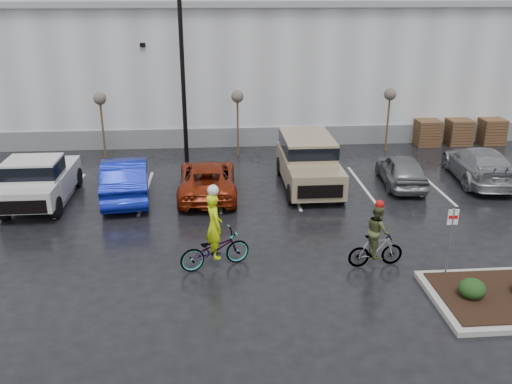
{
  "coord_description": "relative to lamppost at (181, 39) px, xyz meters",
  "views": [
    {
      "loc": [
        -2.64,
        -12.91,
        7.84
      ],
      "look_at": [
        -1.29,
        4.25,
        1.3
      ],
      "focal_mm": 38.0,
      "sensor_mm": 36.0,
      "label": 1
    }
  ],
  "objects": [
    {
      "name": "car_blue",
      "position": [
        -2.2,
        -4.42,
        -4.88
      ],
      "size": [
        2.29,
        5.07,
        1.61
      ],
      "primitive_type": "imported",
      "rotation": [
        0.0,
        0.0,
        3.26
      ],
      "color": "#0D1A98",
      "rests_on": "ground"
    },
    {
      "name": "shrub_a",
      "position": [
        8.0,
        -13.0,
        -5.27
      ],
      "size": [
        0.7,
        0.7,
        0.52
      ],
      "primitive_type": "ellipsoid",
      "color": "black",
      "rests_on": "curb_island"
    },
    {
      "name": "fire_lane_sign",
      "position": [
        7.8,
        -11.8,
        -4.28
      ],
      "size": [
        0.3,
        0.05,
        2.2
      ],
      "color": "gray",
      "rests_on": "ground"
    },
    {
      "name": "pallet_stack_b",
      "position": [
        14.2,
        2.0,
        -5.01
      ],
      "size": [
        1.2,
        1.2,
        1.35
      ],
      "primitive_type": "cube",
      "color": "#4D2D1F",
      "rests_on": "ground"
    },
    {
      "name": "sapling_east",
      "position": [
        10.0,
        1.0,
        -2.96
      ],
      "size": [
        0.6,
        0.6,
        3.2
      ],
      "color": "#4D2D1F",
      "rests_on": "ground"
    },
    {
      "name": "cyclist_olive",
      "position": [
        6.04,
        -10.82,
        -4.9
      ],
      "size": [
        1.67,
        0.82,
        2.12
      ],
      "rotation": [
        0.0,
        0.0,
        1.67
      ],
      "color": "#3F3F44",
      "rests_on": "ground"
    },
    {
      "name": "pallet_stack_c",
      "position": [
        16.0,
        2.0,
        -5.01
      ],
      "size": [
        1.2,
        1.2,
        1.35
      ],
      "primitive_type": "cube",
      "color": "#4D2D1F",
      "rests_on": "ground"
    },
    {
      "name": "sapling_west",
      "position": [
        -4.0,
        1.0,
        -2.96
      ],
      "size": [
        0.6,
        0.6,
        3.2
      ],
      "color": "#4D2D1F",
      "rests_on": "ground"
    },
    {
      "name": "pallet_stack_a",
      "position": [
        12.5,
        2.0,
        -5.01
      ],
      "size": [
        1.2,
        1.2,
        1.35
      ],
      "primitive_type": "cube",
      "color": "#4D2D1F",
      "rests_on": "ground"
    },
    {
      "name": "lamppost",
      "position": [
        0.0,
        0.0,
        0.0
      ],
      "size": [
        0.5,
        1.0,
        9.22
      ],
      "color": "black",
      "rests_on": "ground"
    },
    {
      "name": "ground",
      "position": [
        4.0,
        -12.0,
        -5.69
      ],
      "size": [
        120.0,
        120.0,
        0.0
      ],
      "primitive_type": "plane",
      "color": "black",
      "rests_on": "ground"
    },
    {
      "name": "car_grey",
      "position": [
        9.12,
        -3.94,
        -5.02
      ],
      "size": [
        1.93,
        4.03,
        1.33
      ],
      "primitive_type": "imported",
      "rotation": [
        0.0,
        0.0,
        3.05
      ],
      "color": "slate",
      "rests_on": "ground"
    },
    {
      "name": "car_red",
      "position": [
        1.02,
        -4.44,
        -5.02
      ],
      "size": [
        2.22,
        4.81,
        1.34
      ],
      "primitive_type": "imported",
      "rotation": [
        0.0,
        0.0,
        3.14
      ],
      "color": "maroon",
      "rests_on": "ground"
    },
    {
      "name": "warehouse",
      "position": [
        4.0,
        9.99,
        -2.04
      ],
      "size": [
        60.5,
        15.5,
        7.2
      ],
      "color": "silver",
      "rests_on": "ground"
    },
    {
      "name": "suv_tan",
      "position": [
        5.2,
        -3.93,
        -4.66
      ],
      "size": [
        2.2,
        5.1,
        2.06
      ],
      "primitive_type": null,
      "color": "gray",
      "rests_on": "ground"
    },
    {
      "name": "car_far_silver",
      "position": [
        12.62,
        -3.66,
        -4.96
      ],
      "size": [
        2.66,
        5.24,
        1.46
      ],
      "primitive_type": "imported",
      "rotation": [
        0.0,
        0.0,
        3.02
      ],
      "color": "#94969B",
      "rests_on": "ground"
    },
    {
      "name": "wooded_ridge",
      "position": [
        4.0,
        33.0,
        -2.69
      ],
      "size": [
        80.0,
        25.0,
        6.0
      ],
      "primitive_type": "cube",
      "color": "#223817",
      "rests_on": "ground"
    },
    {
      "name": "pickup_white",
      "position": [
        -5.32,
        -4.57,
        -4.71
      ],
      "size": [
        2.1,
        5.2,
        1.96
      ],
      "primitive_type": null,
      "color": "beige",
      "rests_on": "ground"
    },
    {
      "name": "sapling_mid",
      "position": [
        2.5,
        1.0,
        -2.96
      ],
      "size": [
        0.6,
        0.6,
        3.2
      ],
      "color": "#4D2D1F",
      "rests_on": "ground"
    },
    {
      "name": "cyclist_hivis",
      "position": [
        1.27,
        -10.5,
        -4.89
      ],
      "size": [
        2.27,
        1.41,
        2.6
      ],
      "rotation": [
        0.0,
        0.0,
        1.91
      ],
      "color": "#3F3F44",
      "rests_on": "ground"
    }
  ]
}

